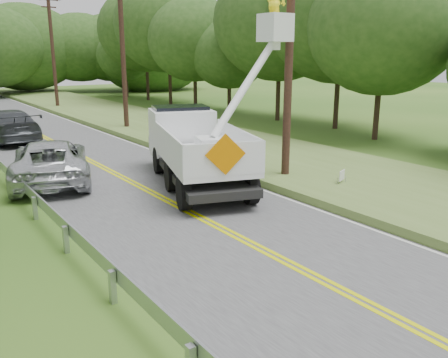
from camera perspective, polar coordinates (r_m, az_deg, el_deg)
ground at (r=9.62m, az=21.89°, el=-16.39°), size 140.00×140.00×0.00m
road at (r=20.17m, az=-13.15°, el=0.70°), size 7.20×96.00×0.03m
guardrail at (r=19.86m, az=-25.02°, el=1.07°), size 0.18×48.00×0.77m
utility_poles at (r=24.49m, az=-5.41°, el=15.89°), size 1.60×43.30×10.00m
tall_grass_verge at (r=23.62m, az=2.98°, el=3.48°), size 7.00×96.00×0.30m
treeline_right at (r=37.76m, az=2.25°, el=17.55°), size 11.58×52.36×11.86m
bucket_truck at (r=18.58m, az=-3.44°, el=5.03°), size 5.21×8.02×7.34m
suv_silver at (r=19.30m, az=-20.18°, el=2.05°), size 4.24×6.39×1.63m
suv_darkgrey at (r=29.33m, az=-24.71°, el=5.88°), size 2.85×6.26×1.78m
yard_sign at (r=17.55m, az=14.01°, el=0.34°), size 0.49×0.23×0.76m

